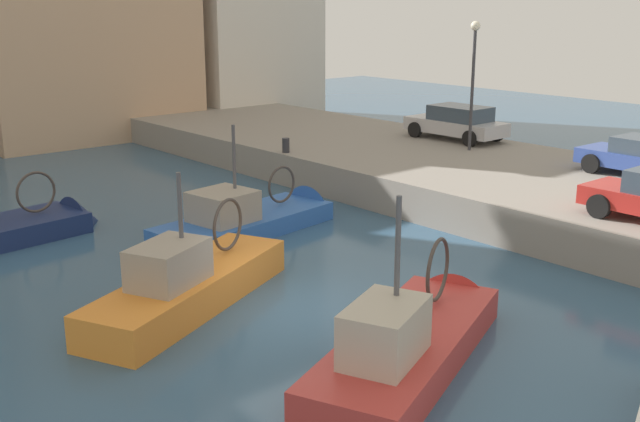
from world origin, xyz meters
name	(u,v)px	position (x,y,z in m)	size (l,w,h in m)	color
water_surface	(304,308)	(0.00, 0.00, 0.00)	(80.00, 80.00, 0.00)	#335675
quay_wall	(582,200)	(11.50, 0.00, 0.60)	(9.00, 56.00, 1.20)	gray
fishing_boat_red	(413,351)	(0.05, -3.30, 0.14)	(7.07, 4.37, 4.36)	#BC3833
fishing_boat_navy	(4,238)	(-3.42, 9.49, 0.12)	(6.33, 2.68, 4.38)	navy
fishing_boat_blue	(255,225)	(2.81, 5.77, 0.14)	(6.83, 2.96, 4.25)	#2D60B7
fishing_boat_orange	(197,296)	(-1.64, 1.91, 0.15)	(6.99, 4.38, 3.96)	orange
parked_car_silver	(457,122)	(14.46, 7.64, 1.92)	(2.03, 4.24, 1.40)	#B7B7BC
mooring_bollard_mid	(286,145)	(7.35, 10.00, 1.48)	(0.28, 0.28, 0.55)	#2D2D33
quay_streetlamp	(474,64)	(13.00, 5.79, 4.45)	(0.36, 0.36, 4.83)	#38383D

